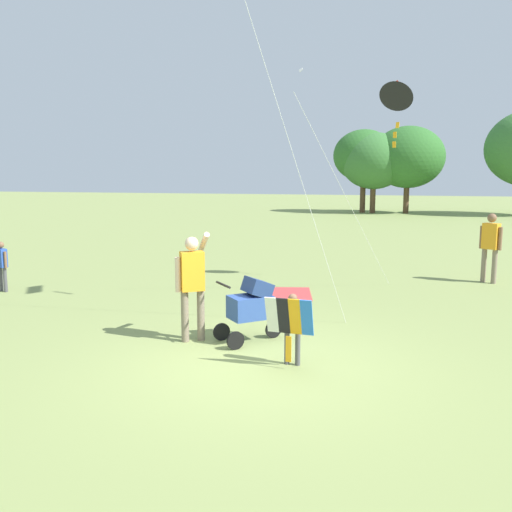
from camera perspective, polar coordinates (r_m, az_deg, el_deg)
ground_plane at (r=7.71m, az=-0.01°, el=-11.38°), size 120.00×120.00×0.00m
treeline_distant at (r=36.99m, az=21.74°, el=9.72°), size 20.41×7.86×6.50m
child_with_butterfly_kite at (r=7.56m, az=3.75°, el=-6.88°), size 0.66×0.37×1.01m
person_adult_flyer at (r=8.62m, az=-6.66°, el=-2.37°), size 0.52×0.66×1.74m
stroller at (r=8.62m, az=-0.48°, el=-5.01°), size 1.01×0.94×1.03m
kite_orange_delta at (r=13.29m, az=14.35°, el=15.68°), size 2.32×3.10×4.69m
distant_kites_cluster at (r=34.23m, az=15.82°, el=21.84°), size 14.85×9.45×6.00m
person_red_shirt at (r=13.47m, az=-24.95°, el=-0.60°), size 0.34×0.23×1.13m
person_sitting_far at (r=14.31m, az=23.24°, el=1.34°), size 0.47×0.39×1.69m
picnic_blanket at (r=12.08m, az=2.57°, el=-3.95°), size 1.58×1.57×0.02m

